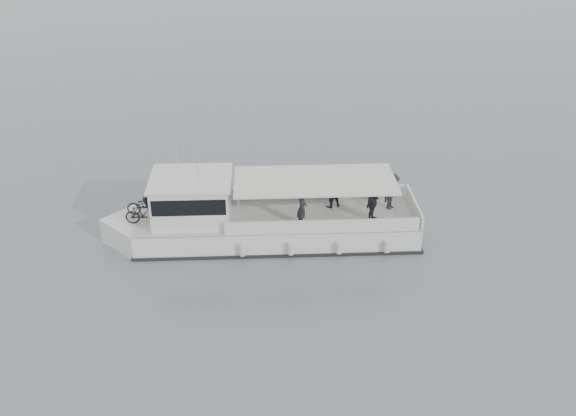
{
  "coord_description": "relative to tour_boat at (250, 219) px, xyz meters",
  "views": [
    {
      "loc": [
        5.19,
        -24.03,
        15.63
      ],
      "look_at": [
        3.58,
        1.76,
        1.6
      ],
      "focal_mm": 40.0,
      "sensor_mm": 36.0,
      "label": 1
    }
  ],
  "objects": [
    {
      "name": "tour_boat",
      "position": [
        0.0,
        0.0,
        0.0
      ],
      "size": [
        14.81,
        4.96,
        6.16
      ],
      "rotation": [
        0.0,
        0.0,
        0.11
      ],
      "color": "silver",
      "rests_on": "ground"
    },
    {
      "name": "ground",
      "position": [
        -1.81,
        -1.62,
        -1.01
      ],
      "size": [
        1400.0,
        1400.0,
        0.0
      ],
      "primitive_type": "plane",
      "color": "#556165",
      "rests_on": "ground"
    }
  ]
}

